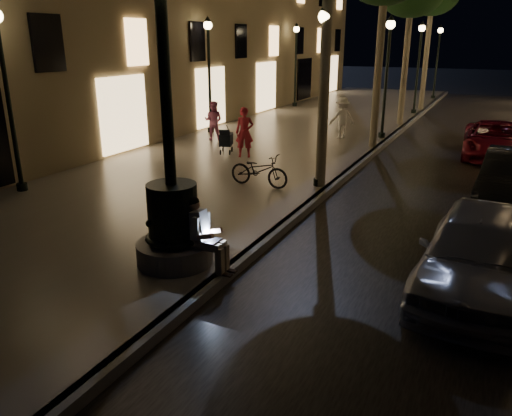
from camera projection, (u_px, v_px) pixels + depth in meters
The scene contains 20 objects.
ground at pixel (383, 147), 19.96m from camera, with size 120.00×120.00×0.00m, color black.
cobble_lane at pixel (463, 154), 18.72m from camera, with size 6.00×45.00×0.02m, color black.
promenade at pixel (290, 137), 21.59m from camera, with size 8.00×45.00×0.20m, color slate.
curb_strip at pixel (383, 145), 19.93m from camera, with size 0.25×45.00×0.20m, color #59595B.
fountain_lamppost at pixel (173, 210), 8.92m from camera, with size 1.40×1.40×5.21m.
seated_man_laptop at pixel (202, 232), 8.77m from camera, with size 0.96×0.33×1.33m.
lamp_curb_a at pixel (323, 74), 13.09m from camera, with size 0.36×0.36×4.81m.
lamp_curb_b at pixel (388, 62), 19.90m from camera, with size 0.36×0.36×4.81m.
lamp_curb_c at pixel (419, 56), 26.71m from camera, with size 0.36×0.36×4.81m.
lamp_curb_d at pixel (438, 53), 33.52m from camera, with size 0.36×0.36×4.81m.
lamp_left_a at pixel (5, 76), 12.62m from camera, with size 0.36×0.36×4.81m.
lamp_left_b at pixel (209, 61), 21.14m from camera, with size 0.36×0.36×4.81m.
lamp_left_c at pixel (296, 54), 29.65m from camera, with size 0.36×0.36×4.81m.
stroller at pixel (226, 140), 17.83m from camera, with size 0.63×0.98×1.00m.
car_front at pixel (477, 252), 8.35m from camera, with size 1.73×4.31×1.47m, color #95969C.
car_third at pixel (495, 140), 18.08m from camera, with size 2.11×4.57×1.27m, color maroon.
pedestrian_red at pixel (245, 132), 17.19m from camera, with size 0.63×0.41×1.71m, color red.
pedestrian_pink at pixel (213, 121), 20.18m from camera, with size 0.75×0.59×1.55m, color pink.
pedestrian_white at pixel (342, 118), 20.50m from camera, with size 1.08×0.62×1.67m, color white.
bicycle at pixel (259, 170), 13.84m from camera, with size 0.61×1.75×0.92m, color black.
Camera 1 is at (4.03, -4.93, 4.12)m, focal length 35.00 mm.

